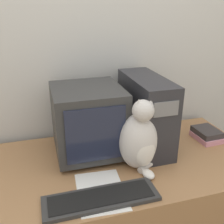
{
  "coord_description": "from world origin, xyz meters",
  "views": [
    {
      "loc": [
        -0.26,
        -0.77,
        1.53
      ],
      "look_at": [
        0.08,
        0.41,
        1.02
      ],
      "focal_mm": 42.0,
      "sensor_mm": 36.0,
      "label": 1
    }
  ],
  "objects_px": {
    "cat": "(139,140)",
    "pen": "(58,197)",
    "book_stack": "(207,134)",
    "crt_monitor": "(88,120)",
    "keyboard": "(101,198)",
    "computer_tower": "(145,113)"
  },
  "relations": [
    {
      "from": "computer_tower",
      "to": "cat",
      "type": "relative_size",
      "value": 1.23
    },
    {
      "from": "pen",
      "to": "book_stack",
      "type": "bearing_deg",
      "value": 16.85
    },
    {
      "from": "cat",
      "to": "pen",
      "type": "bearing_deg",
      "value": -173.36
    },
    {
      "from": "crt_monitor",
      "to": "cat",
      "type": "bearing_deg",
      "value": -45.22
    },
    {
      "from": "cat",
      "to": "computer_tower",
      "type": "bearing_deg",
      "value": 51.18
    },
    {
      "from": "computer_tower",
      "to": "keyboard",
      "type": "bearing_deg",
      "value": -132.41
    },
    {
      "from": "keyboard",
      "to": "cat",
      "type": "distance_m",
      "value": 0.34
    },
    {
      "from": "computer_tower",
      "to": "book_stack",
      "type": "bearing_deg",
      "value": -6.55
    },
    {
      "from": "crt_monitor",
      "to": "pen",
      "type": "distance_m",
      "value": 0.44
    },
    {
      "from": "keyboard",
      "to": "computer_tower",
      "type": "bearing_deg",
      "value": 47.59
    },
    {
      "from": "keyboard",
      "to": "book_stack",
      "type": "bearing_deg",
      "value": 24.69
    },
    {
      "from": "book_stack",
      "to": "pen",
      "type": "bearing_deg",
      "value": -163.15
    },
    {
      "from": "book_stack",
      "to": "pen",
      "type": "xyz_separation_m",
      "value": [
        -0.94,
        -0.29,
        -0.03
      ]
    },
    {
      "from": "computer_tower",
      "to": "keyboard",
      "type": "relative_size",
      "value": 0.95
    },
    {
      "from": "keyboard",
      "to": "pen",
      "type": "height_order",
      "value": "keyboard"
    },
    {
      "from": "computer_tower",
      "to": "pen",
      "type": "xyz_separation_m",
      "value": [
        -0.54,
        -0.33,
        -0.2
      ]
    },
    {
      "from": "crt_monitor",
      "to": "keyboard",
      "type": "xyz_separation_m",
      "value": [
        -0.03,
        -0.4,
        -0.19
      ]
    },
    {
      "from": "cat",
      "to": "book_stack",
      "type": "distance_m",
      "value": 0.56
    },
    {
      "from": "pen",
      "to": "computer_tower",
      "type": "bearing_deg",
      "value": 31.52
    },
    {
      "from": "crt_monitor",
      "to": "cat",
      "type": "relative_size",
      "value": 1.0
    },
    {
      "from": "book_stack",
      "to": "crt_monitor",
      "type": "bearing_deg",
      "value": 176.0
    },
    {
      "from": "keyboard",
      "to": "crt_monitor",
      "type": "bearing_deg",
      "value": 85.53
    }
  ]
}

